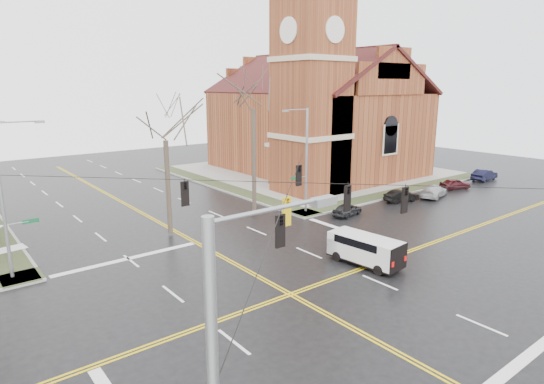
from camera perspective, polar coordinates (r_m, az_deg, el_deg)
ground at (r=25.20m, az=2.36°, el=-12.72°), size 120.00×120.00×0.00m
sidewalks at (r=25.17m, az=2.36°, el=-12.56°), size 80.00×80.00×0.17m
road_markings at (r=25.20m, az=2.36°, el=-12.71°), size 100.00×100.00×0.01m
church at (r=57.70m, az=5.30°, el=10.65°), size 24.28×27.48×27.50m
signal_pole_ne at (r=39.24m, az=4.16°, el=4.33°), size 2.75×0.22×9.00m
signal_pole_nw at (r=29.54m, az=-30.50°, el=-0.49°), size 2.75×0.22×9.00m
span_wires at (r=23.16m, az=2.50°, el=1.20°), size 23.02×23.02×0.03m
traffic_signals at (r=22.84m, az=3.57°, el=-0.92°), size 8.21×8.26×1.30m
cargo_van at (r=29.36m, az=11.31°, el=-6.82°), size 2.33×4.96×1.82m
parked_car_a at (r=39.80m, az=9.41°, el=-2.18°), size 3.41×1.86×1.10m
parked_car_b at (r=45.66m, az=15.93°, el=-0.48°), size 3.67×1.97×1.15m
parked_car_c at (r=48.56m, az=19.60°, el=0.13°), size 4.66×2.84×1.26m
parked_car_d at (r=53.20m, az=22.00°, el=0.97°), size 3.67×2.47×1.16m
parked_car_e at (r=59.39m, az=25.10°, el=1.97°), size 4.10×1.57×1.33m
tree_nw_near at (r=33.69m, az=-13.25°, el=7.09°), size 4.00×4.00×10.49m
tree_ne at (r=37.73m, az=-2.35°, el=11.34°), size 4.00×4.00×13.53m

